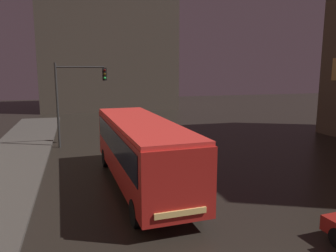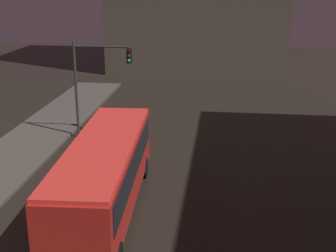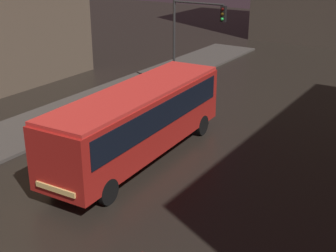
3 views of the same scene
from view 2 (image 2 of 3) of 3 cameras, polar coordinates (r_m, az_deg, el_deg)
bus_near at (r=19.53m, az=-7.78°, el=-5.39°), size 3.10×10.70×3.20m
traffic_light_main at (r=28.32m, az=-8.84°, el=6.37°), size 3.56×0.35×5.98m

